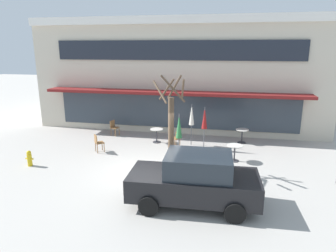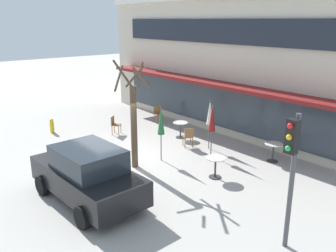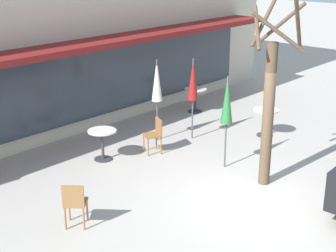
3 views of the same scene
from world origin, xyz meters
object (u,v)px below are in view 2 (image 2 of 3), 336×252
Objects in this scene: cafe_table_streetside at (273,149)px; parked_sedan at (87,174)px; cafe_table_by_tree at (180,127)px; cafe_chair_2 at (158,113)px; patio_umbrella_cream_folded at (212,118)px; patio_umbrella_corner_open at (161,121)px; cafe_chair_0 at (188,136)px; street_tree at (134,119)px; cafe_table_near_wall at (215,164)px; patio_umbrella_green_folded at (210,112)px; traffic_light_pole at (292,161)px; cafe_chair_1 at (115,124)px; fire_hydrant at (52,126)px.

parked_sedan is at bearing -104.06° from cafe_table_streetside.
cafe_chair_2 is at bearing 163.60° from cafe_table_by_tree.
cafe_chair_2 is at bearing -179.97° from cafe_table_streetside.
patio_umbrella_cream_folded is 1.00× the size of patio_umbrella_corner_open.
cafe_chair_0 is 0.22× the size of street_tree.
cafe_table_near_wall is 2.87m from cafe_table_streetside.
patio_umbrella_green_folded is at bearing -0.91° from cafe_table_by_tree.
traffic_light_pole reaches higher than patio_umbrella_corner_open.
traffic_light_pole is at bearing -24.86° from cafe_table_by_tree.
patio_umbrella_green_folded reaches higher than cafe_chair_0.
parked_sedan is (5.27, -4.16, 0.35)m from cafe_chair_1.
parked_sedan is at bearing -14.12° from fire_hydrant.
street_tree reaches higher than cafe_chair_0.
fire_hydrant is (-7.46, 1.88, -0.53)m from parked_sedan.
cafe_table_near_wall is 4.58m from traffic_light_pole.
patio_umbrella_cream_folded reaches higher than fire_hydrant.
street_tree is (-0.40, -3.62, 0.27)m from patio_umbrella_green_folded.
patio_umbrella_green_folded and patio_umbrella_cream_folded have the same top height.
patio_umbrella_cream_folded is at bearing 61.49° from patio_umbrella_corner_open.
cafe_chair_1 is at bearing -139.80° from cafe_table_by_tree.
cafe_table_by_tree is 4.18m from street_tree.
cafe_chair_1 is at bearing -154.76° from patio_umbrella_green_folded.
patio_umbrella_green_folded is 2.46m from patio_umbrella_corner_open.
patio_umbrella_cream_folded reaches higher than cafe_table_near_wall.
patio_umbrella_green_folded is at bearing 39.87° from cafe_chair_0.
fire_hydrant is at bearing -163.16° from patio_umbrella_corner_open.
cafe_chair_2 is at bearing 70.10° from fire_hydrant.
patio_umbrella_corner_open is at bearing 106.95° from parked_sedan.
cafe_table_by_tree is (-4.56, -0.82, 0.00)m from cafe_table_streetside.
cafe_chair_1 is 0.21× the size of parked_sedan.
cafe_chair_0 is 7.67m from traffic_light_pole.
cafe_table_near_wall is at bearing -25.54° from cafe_chair_0.
cafe_chair_1 is (-5.10, -1.44, -1.10)m from patio_umbrella_cream_folded.
street_tree reaches higher than cafe_chair_1.
cafe_chair_1 is (-2.48, -2.09, 0.01)m from cafe_table_by_tree.
patio_umbrella_cream_folded is 5.66m from parked_sedan.
street_tree is (-1.12, -3.00, 0.27)m from patio_umbrella_cream_folded.
traffic_light_pole reaches higher than patio_umbrella_green_folded.
cafe_chair_2 is (-5.41, 1.47, -1.10)m from patio_umbrella_cream_folded.
traffic_light_pole reaches higher than cafe_chair_2.
fire_hydrant is at bearing -133.81° from cafe_chair_1.
traffic_light_pole is 12.83m from fire_hydrant.
cafe_chair_1 is (-3.68, -1.48, 0.00)m from cafe_chair_0.
patio_umbrella_green_folded is 1.00× the size of patio_umbrella_corner_open.
street_tree reaches higher than patio_umbrella_green_folded.
fire_hydrant is at bearing -136.84° from cafe_table_by_tree.
patio_umbrella_cream_folded is at bearing -13.98° from cafe_table_by_tree.
fire_hydrant is at bearing -176.94° from traffic_light_pole.
patio_umbrella_green_folded is 3.65m from street_tree.
traffic_light_pole is (6.49, -0.05, 0.40)m from street_tree.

